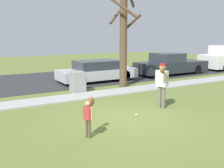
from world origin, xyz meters
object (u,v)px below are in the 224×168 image
at_px(person_adult, 162,81).
at_px(parked_pickup_dark, 170,65).
at_px(baseball, 136,115).
at_px(utility_cabinet, 78,82).
at_px(person_child, 89,112).
at_px(street_tree_near, 124,36).
at_px(parked_sedan_silver, 97,71).

xyz_separation_m(person_adult, parked_pickup_dark, (6.22, 6.26, -0.38)).
bearing_deg(baseball, parked_pickup_dark, 40.87).
bearing_deg(utility_cabinet, person_adult, -69.50).
bearing_deg(person_child, street_tree_near, 31.11).
xyz_separation_m(baseball, parked_pickup_dark, (7.54, 6.53, 0.64)).
distance_m(baseball, parked_pickup_dark, 9.99).
bearing_deg(parked_pickup_dark, street_tree_near, -158.43).
xyz_separation_m(parked_sedan_silver, parked_pickup_dark, (5.65, -0.07, 0.05)).
distance_m(person_child, street_tree_near, 7.25).
bearing_deg(street_tree_near, parked_sedan_silver, 101.79).
relative_size(utility_cabinet, street_tree_near, 0.20).
bearing_deg(utility_cabinet, person_child, -109.83).
distance_m(person_adult, street_tree_near, 4.61).
distance_m(person_adult, person_child, 3.69).
bearing_deg(street_tree_near, utility_cabinet, 179.79).
distance_m(street_tree_near, parked_sedan_silver, 2.99).
bearing_deg(baseball, utility_cabinet, 93.21).
height_order(person_child, street_tree_near, street_tree_near).
bearing_deg(person_child, baseball, 2.73).
xyz_separation_m(person_child, parked_sedan_silver, (4.06, 7.45, -0.06)).
xyz_separation_m(person_child, utility_cabinet, (1.92, 5.33, -0.18)).
distance_m(person_child, parked_sedan_silver, 8.48).
relative_size(utility_cabinet, parked_pickup_dark, 0.19).
bearing_deg(parked_sedan_silver, person_adult, -95.13).
distance_m(street_tree_near, parked_pickup_dark, 5.94).
relative_size(street_tree_near, parked_sedan_silver, 1.09).
xyz_separation_m(person_adult, baseball, (-1.32, -0.27, -1.01)).
distance_m(utility_cabinet, parked_sedan_silver, 3.02).
bearing_deg(person_adult, street_tree_near, -122.16).
height_order(street_tree_near, parked_pickup_dark, street_tree_near).
xyz_separation_m(person_adult, street_tree_near, (1.01, 4.20, 1.61)).
height_order(baseball, parked_sedan_silver, parked_sedan_silver).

